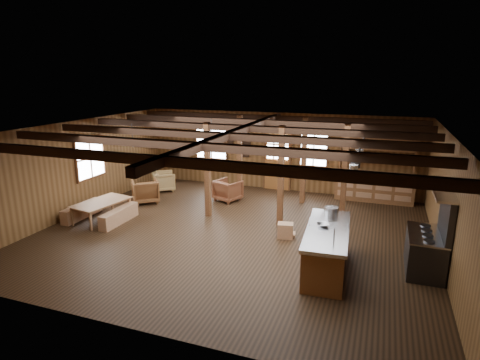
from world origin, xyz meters
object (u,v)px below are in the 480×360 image
at_px(armchair_a, 145,191).
at_px(armchair_c, 164,181).
at_px(kitchen_island, 326,249).
at_px(dining_table, 103,211).
at_px(armchair_b, 228,190).
at_px(commercial_range, 428,245).

relative_size(armchair_a, armchair_c, 1.08).
relative_size(kitchen_island, armchair_c, 3.32).
relative_size(dining_table, armchair_c, 2.11).
relative_size(armchair_b, armchair_c, 1.01).
distance_m(armchair_b, armchair_c, 2.65).
height_order(dining_table, armchair_c, armchair_c).
relative_size(kitchen_island, commercial_range, 1.41).
distance_m(kitchen_island, armchair_a, 6.87).
xyz_separation_m(dining_table, armchair_a, (0.21, 1.91, 0.09)).
xyz_separation_m(kitchen_island, armchair_a, (-6.29, 2.74, -0.10)).
bearing_deg(kitchen_island, armchair_c, 143.50).
bearing_deg(armchair_b, commercial_range, 171.50).
relative_size(kitchen_island, dining_table, 1.57).
distance_m(armchair_a, armchair_b, 2.72).
xyz_separation_m(kitchen_island, armchair_b, (-3.80, 3.83, -0.12)).
relative_size(kitchen_island, armchair_a, 3.06).
distance_m(kitchen_island, commercial_range, 2.15).
bearing_deg(armchair_b, armchair_a, 43.59).
relative_size(commercial_range, armchair_a, 2.17).
height_order(commercial_range, dining_table, commercial_range).
bearing_deg(dining_table, armchair_c, 8.24).
bearing_deg(commercial_range, dining_table, 178.76).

